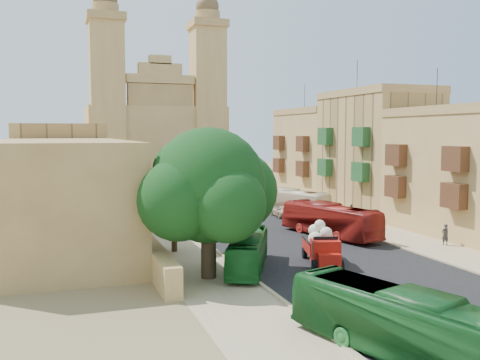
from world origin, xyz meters
TOP-DOWN VIEW (x-y plane):
  - ground at (0.00, 0.00)m, footprint 260.00×260.00m
  - road_surface at (0.00, 30.00)m, footprint 14.00×140.00m
  - sidewalk_east at (9.50, 30.00)m, footprint 5.00×140.00m
  - sidewalk_west at (-9.50, 30.00)m, footprint 5.00×140.00m
  - kerb_east at (7.00, 30.00)m, footprint 0.25×140.00m
  - kerb_west at (-7.00, 30.00)m, footprint 0.25×140.00m
  - townhouse_b at (15.95, 11.00)m, footprint 9.00×14.00m
  - townhouse_c at (15.95, 25.00)m, footprint 9.00×14.00m
  - townhouse_d at (15.95, 39.00)m, footprint 9.00×14.00m
  - west_wall at (-12.50, 20.00)m, footprint 1.00×40.00m
  - west_building_low at (-18.00, 18.00)m, footprint 10.00×28.00m
  - west_building_mid at (-18.00, 44.00)m, footprint 10.00×22.00m
  - church at (-0.00, 78.61)m, footprint 28.00×22.50m
  - ficus_tree at (-9.42, 4.01)m, footprint 9.34×8.59m
  - street_tree_a at (-10.00, 12.00)m, footprint 2.81×2.81m
  - street_tree_b at (-10.00, 24.00)m, footprint 3.36×3.36m
  - street_tree_c at (-10.00, 36.00)m, footprint 3.54×3.54m
  - street_tree_d at (-10.00, 48.00)m, footprint 3.37×3.37m
  - red_truck at (-1.26, 4.84)m, footprint 3.15×5.34m
  - olive_pickup at (5.14, 20.00)m, footprint 2.61×4.51m
  - bus_green_south at (-5.42, -9.75)m, footprint 5.40×10.35m
  - bus_green_north at (-6.50, 5.12)m, footprint 5.50×8.71m
  - bus_red_east at (4.00, 13.44)m, footprint 5.05×10.65m
  - bus_cream_east at (6.50, 27.05)m, footprint 5.78×9.87m
  - car_blue_a at (-3.51, 20.34)m, footprint 2.65×4.07m
  - car_white_a at (-4.70, 25.45)m, footprint 1.78×3.88m
  - car_cream at (4.59, 25.12)m, footprint 2.24×4.30m
  - car_dkblue at (-1.29, 48.77)m, footprint 2.39×4.09m
  - car_white_b at (3.53, 35.30)m, footprint 2.35×4.09m
  - car_blue_b at (-3.11, 61.02)m, footprint 2.45×4.37m
  - pedestrian_a at (11.00, 7.28)m, footprint 0.64×0.44m
  - pedestrian_c at (10.41, 20.79)m, footprint 0.55×0.99m

SIDE VIEW (x-z plane):
  - ground at x=0.00m, z-range 0.00..0.00m
  - road_surface at x=0.00m, z-range 0.00..0.01m
  - sidewalk_east at x=9.50m, z-range 0.00..0.01m
  - sidewalk_west at x=-9.50m, z-range 0.00..0.01m
  - kerb_east at x=7.00m, z-range 0.00..0.12m
  - kerb_west at x=-7.00m, z-range 0.00..0.12m
  - car_dkblue at x=-1.29m, z-range 0.00..1.11m
  - car_cream at x=4.59m, z-range 0.00..1.16m
  - car_white_a at x=-4.70m, z-range 0.00..1.23m
  - car_blue_a at x=-3.51m, z-range 0.00..1.29m
  - car_white_b at x=3.53m, z-range 0.00..1.31m
  - car_blue_b at x=-3.11m, z-range 0.00..1.36m
  - pedestrian_c at x=10.41m, z-range 0.00..1.60m
  - olive_pickup at x=5.14m, z-range -0.02..1.73m
  - pedestrian_a at x=11.00m, z-range 0.00..1.71m
  - west_wall at x=-12.50m, z-range 0.00..1.80m
  - bus_green_north at x=-6.50m, z-range 0.00..2.41m
  - red_truck at x=-1.26m, z-range -0.18..2.77m
  - bus_cream_east at x=6.50m, z-range 0.00..2.71m
  - bus_green_south at x=-5.42m, z-range 0.00..2.82m
  - bus_red_east at x=4.00m, z-range 0.00..2.89m
  - street_tree_a at x=-10.00m, z-range 0.72..5.04m
  - street_tree_b at x=-10.00m, z-range 0.88..6.04m
  - street_tree_d at x=-10.00m, z-range 0.88..6.07m
  - street_tree_c at x=-10.00m, z-range 0.93..6.37m
  - west_building_low at x=-18.00m, z-range 0.00..8.40m
  - west_building_mid at x=-18.00m, z-range 0.00..10.00m
  - ficus_tree at x=-9.42m, z-range 0.85..10.19m
  - townhouse_b at x=15.95m, z-range -1.79..13.11m
  - townhouse_d at x=15.95m, z-range -1.79..14.11m
  - townhouse_c at x=15.95m, z-range -1.79..15.61m
  - church at x=0.00m, z-range -8.63..27.67m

